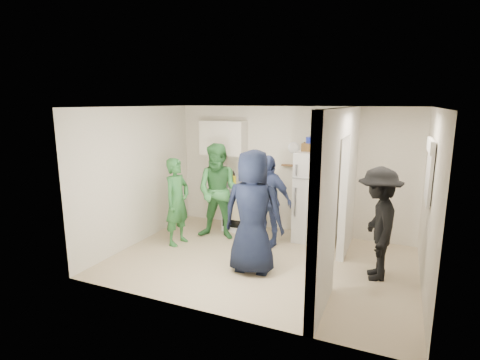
# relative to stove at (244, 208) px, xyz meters

# --- Properties ---
(floor) EXTENTS (4.80, 4.80, 0.00)m
(floor) POSITION_rel_stove_xyz_m (0.88, -1.37, -0.45)
(floor) COLOR tan
(floor) RESTS_ON ground
(wall_back) EXTENTS (4.80, 0.00, 4.80)m
(wall_back) POSITION_rel_stove_xyz_m (0.88, 0.33, 0.80)
(wall_back) COLOR silver
(wall_back) RESTS_ON floor
(wall_front) EXTENTS (4.80, 0.00, 4.80)m
(wall_front) POSITION_rel_stove_xyz_m (0.88, -3.07, 0.80)
(wall_front) COLOR silver
(wall_front) RESTS_ON floor
(wall_left) EXTENTS (0.00, 3.40, 3.40)m
(wall_left) POSITION_rel_stove_xyz_m (-1.52, -1.37, 0.80)
(wall_left) COLOR silver
(wall_left) RESTS_ON floor
(wall_right) EXTENTS (0.00, 3.40, 3.40)m
(wall_right) POSITION_rel_stove_xyz_m (3.28, -1.37, 0.80)
(wall_right) COLOR silver
(wall_right) RESTS_ON floor
(ceiling) EXTENTS (4.80, 4.80, 0.00)m
(ceiling) POSITION_rel_stove_xyz_m (0.88, -1.37, 2.05)
(ceiling) COLOR white
(ceiling) RESTS_ON wall_back
(partition_pier_back) EXTENTS (0.12, 1.20, 2.50)m
(partition_pier_back) POSITION_rel_stove_xyz_m (2.08, -0.27, 0.80)
(partition_pier_back) COLOR silver
(partition_pier_back) RESTS_ON floor
(partition_pier_front) EXTENTS (0.12, 1.20, 2.50)m
(partition_pier_front) POSITION_rel_stove_xyz_m (2.08, -2.47, 0.80)
(partition_pier_front) COLOR silver
(partition_pier_front) RESTS_ON floor
(partition_header) EXTENTS (0.12, 1.00, 0.40)m
(partition_header) POSITION_rel_stove_xyz_m (2.08, -1.37, 1.85)
(partition_header) COLOR silver
(partition_header) RESTS_ON partition_pier_back
(stove) EXTENTS (0.75, 0.63, 0.89)m
(stove) POSITION_rel_stove_xyz_m (0.00, 0.00, 0.00)
(stove) COLOR white
(stove) RESTS_ON floor
(upper_cabinet) EXTENTS (0.95, 0.34, 0.70)m
(upper_cabinet) POSITION_rel_stove_xyz_m (-0.52, 0.15, 1.40)
(upper_cabinet) COLOR silver
(upper_cabinet) RESTS_ON wall_back
(fridge) EXTENTS (0.69, 0.67, 1.69)m
(fridge) POSITION_rel_stove_xyz_m (1.46, -0.03, 0.40)
(fridge) COLOR white
(fridge) RESTS_ON floor
(wicker_basket) EXTENTS (0.35, 0.25, 0.15)m
(wicker_basket) POSITION_rel_stove_xyz_m (1.36, 0.02, 1.31)
(wicker_basket) COLOR brown
(wicker_basket) RESTS_ON fridge
(blue_bowl) EXTENTS (0.24, 0.24, 0.11)m
(blue_bowl) POSITION_rel_stove_xyz_m (1.36, 0.02, 1.44)
(blue_bowl) COLOR #162597
(blue_bowl) RESTS_ON wicker_basket
(yellow_cup_stack_top) EXTENTS (0.09, 0.09, 0.25)m
(yellow_cup_stack_top) POSITION_rel_stove_xyz_m (1.68, -0.13, 1.36)
(yellow_cup_stack_top) COLOR yellow
(yellow_cup_stack_top) RESTS_ON fridge
(wall_clock) EXTENTS (0.22, 0.02, 0.22)m
(wall_clock) POSITION_rel_stove_xyz_m (0.93, 0.31, 1.25)
(wall_clock) COLOR white
(wall_clock) RESTS_ON wall_back
(spice_shelf) EXTENTS (0.35, 0.08, 0.03)m
(spice_shelf) POSITION_rel_stove_xyz_m (0.88, 0.28, 0.90)
(spice_shelf) COLOR olive
(spice_shelf) RESTS_ON wall_back
(nook_window) EXTENTS (0.03, 0.70, 0.80)m
(nook_window) POSITION_rel_stove_xyz_m (3.26, -1.17, 1.20)
(nook_window) COLOR black
(nook_window) RESTS_ON wall_right
(nook_window_frame) EXTENTS (0.04, 0.76, 0.86)m
(nook_window_frame) POSITION_rel_stove_xyz_m (3.24, -1.17, 1.20)
(nook_window_frame) COLOR white
(nook_window_frame) RESTS_ON wall_right
(nook_valance) EXTENTS (0.04, 0.82, 0.18)m
(nook_valance) POSITION_rel_stove_xyz_m (3.22, -1.17, 1.55)
(nook_valance) COLOR white
(nook_valance) RESTS_ON wall_right
(yellow_cup_stack_stove) EXTENTS (0.09, 0.09, 0.25)m
(yellow_cup_stack_stove) POSITION_rel_stove_xyz_m (-0.12, -0.22, 0.57)
(yellow_cup_stack_stove) COLOR yellow
(yellow_cup_stack_stove) RESTS_ON stove
(red_cup) EXTENTS (0.09, 0.09, 0.12)m
(red_cup) POSITION_rel_stove_xyz_m (0.22, -0.20, 0.51)
(red_cup) COLOR red
(red_cup) RESTS_ON stove
(person_green_left) EXTENTS (0.45, 0.62, 1.60)m
(person_green_left) POSITION_rel_stove_xyz_m (-0.80, -1.21, 0.35)
(person_green_left) COLOR #2B6729
(person_green_left) RESTS_ON floor
(person_green_center) EXTENTS (0.98, 0.82, 1.83)m
(person_green_center) POSITION_rel_stove_xyz_m (-0.23, -0.65, 0.47)
(person_green_center) COLOR #398143
(person_green_center) RESTS_ON floor
(person_denim) EXTENTS (1.04, 0.62, 1.66)m
(person_denim) POSITION_rel_stove_xyz_m (0.71, -0.60, 0.38)
(person_denim) COLOR #344672
(person_denim) RESTS_ON floor
(person_navy) EXTENTS (0.98, 0.68, 1.90)m
(person_navy) POSITION_rel_stove_xyz_m (0.89, -1.75, 0.50)
(person_navy) COLOR black
(person_navy) RESTS_ON floor
(person_nook) EXTENTS (0.81, 1.18, 1.68)m
(person_nook) POSITION_rel_stove_xyz_m (2.64, -1.22, 0.39)
(person_nook) COLOR black
(person_nook) RESTS_ON floor
(bottle_a) EXTENTS (0.08, 0.08, 0.29)m
(bottle_a) POSITION_rel_stove_xyz_m (-0.29, 0.13, 0.59)
(bottle_a) COLOR brown
(bottle_a) RESTS_ON stove
(bottle_b) EXTENTS (0.06, 0.06, 0.30)m
(bottle_b) POSITION_rel_stove_xyz_m (-0.17, -0.09, 0.60)
(bottle_b) COLOR #274617
(bottle_b) RESTS_ON stove
(bottle_c) EXTENTS (0.06, 0.06, 0.28)m
(bottle_c) POSITION_rel_stove_xyz_m (-0.10, 0.14, 0.59)
(bottle_c) COLOR silver
(bottle_c) RESTS_ON stove
(bottle_d) EXTENTS (0.07, 0.07, 0.29)m
(bottle_d) POSITION_rel_stove_xyz_m (0.01, -0.06, 0.59)
(bottle_d) COLOR #542C0E
(bottle_d) RESTS_ON stove
(bottle_e) EXTENTS (0.08, 0.08, 0.30)m
(bottle_e) POSITION_rel_stove_xyz_m (0.11, 0.20, 0.60)
(bottle_e) COLOR gray
(bottle_e) RESTS_ON stove
(bottle_f) EXTENTS (0.07, 0.07, 0.25)m
(bottle_f) POSITION_rel_stove_xyz_m (0.17, 0.03, 0.57)
(bottle_f) COLOR #153B19
(bottle_f) RESTS_ON stove
(bottle_g) EXTENTS (0.07, 0.07, 0.31)m
(bottle_g) POSITION_rel_stove_xyz_m (0.27, 0.12, 0.60)
(bottle_g) COLOR brown
(bottle_g) RESTS_ON stove
(bottle_h) EXTENTS (0.07, 0.07, 0.30)m
(bottle_h) POSITION_rel_stove_xyz_m (-0.30, -0.11, 0.60)
(bottle_h) COLOR #9CA2A7
(bottle_h) RESTS_ON stove
(bottle_i) EXTENTS (0.07, 0.07, 0.29)m
(bottle_i) POSITION_rel_stove_xyz_m (0.05, 0.12, 0.59)
(bottle_i) COLOR brown
(bottle_i) RESTS_ON stove
(bottle_j) EXTENTS (0.08, 0.08, 0.27)m
(bottle_j) POSITION_rel_stove_xyz_m (0.29, -0.09, 0.58)
(bottle_j) COLOR #205F32
(bottle_j) RESTS_ON stove
(bottle_k) EXTENTS (0.06, 0.06, 0.25)m
(bottle_k) POSITION_rel_stove_xyz_m (-0.23, 0.03, 0.57)
(bottle_k) COLOR brown
(bottle_k) RESTS_ON stove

